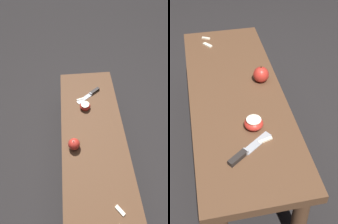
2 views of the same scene
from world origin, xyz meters
TOP-DOWN VIEW (x-y plane):
  - ground_plane at (0.00, 0.00)m, footprint 8.00×8.00m
  - wooden_bench at (0.00, 0.00)m, footprint 1.22×0.43m
  - knife at (-0.37, 0.03)m, footprint 0.15×0.19m
  - apple_whole at (0.06, -0.13)m, footprint 0.08×0.08m
  - apple_cut at (-0.24, -0.04)m, footprint 0.08×0.08m
  - apple_slice_near_knife at (0.45, 0.09)m, footprint 0.06×0.05m
  - apple_slice_near_bowl at (-0.32, -0.06)m, footprint 0.03×0.06m

SIDE VIEW (x-z plane):
  - ground_plane at x=0.00m, z-range 0.00..0.00m
  - wooden_bench at x=0.00m, z-range 0.14..0.54m
  - apple_slice_near_knife at x=0.45m, z-range 0.40..0.41m
  - apple_slice_near_bowl at x=-0.32m, z-range 0.40..0.41m
  - knife at x=-0.37m, z-range 0.40..0.42m
  - apple_cut at x=-0.24m, z-range 0.40..0.45m
  - apple_whole at x=0.06m, z-range 0.40..0.48m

